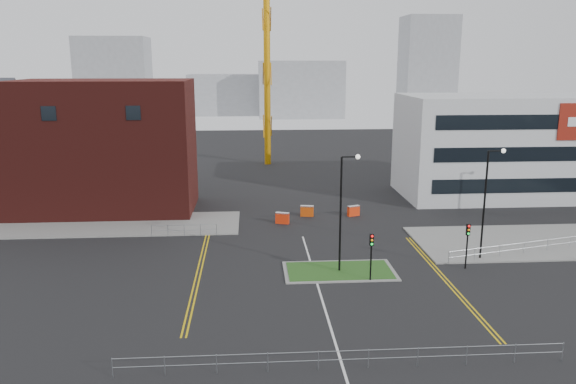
% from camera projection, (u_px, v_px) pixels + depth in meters
% --- Properties ---
extents(ground, '(200.00, 200.00, 0.00)m').
position_uv_depth(ground, '(328.00, 318.00, 35.54)').
color(ground, black).
rests_on(ground, ground).
extents(pavement_left, '(28.00, 8.00, 0.12)m').
position_uv_depth(pavement_left, '(97.00, 225.00, 55.58)').
color(pavement_left, slate).
rests_on(pavement_left, ground).
extents(pavement_right, '(24.00, 10.00, 0.12)m').
position_uv_depth(pavement_right, '(548.00, 241.00, 50.58)').
color(pavement_right, slate).
rests_on(pavement_right, ground).
extents(island_kerb, '(8.60, 4.60, 0.08)m').
position_uv_depth(island_kerb, '(339.00, 271.00, 43.44)').
color(island_kerb, slate).
rests_on(island_kerb, ground).
extents(grass_island, '(8.00, 4.00, 0.12)m').
position_uv_depth(grass_island, '(339.00, 271.00, 43.43)').
color(grass_island, '#28531B').
rests_on(grass_island, ground).
extents(brick_building, '(24.20, 10.07, 14.24)m').
position_uv_depth(brick_building, '(79.00, 148.00, 59.67)').
color(brick_building, '#481512').
rests_on(brick_building, ground).
extents(office_block, '(25.00, 12.20, 12.00)m').
position_uv_depth(office_block, '(508.00, 146.00, 66.95)').
color(office_block, silver).
rests_on(office_block, ground).
extents(streetlamp_island, '(1.46, 0.36, 9.18)m').
position_uv_depth(streetlamp_island, '(344.00, 204.00, 42.23)').
color(streetlamp_island, black).
rests_on(streetlamp_island, ground).
extents(streetlamp_right_near, '(1.46, 0.36, 9.18)m').
position_uv_depth(streetlamp_right_near, '(488.00, 195.00, 44.96)').
color(streetlamp_right_near, black).
rests_on(streetlamp_right_near, ground).
extents(traffic_light_island, '(0.28, 0.33, 3.65)m').
position_uv_depth(traffic_light_island, '(371.00, 248.00, 41.03)').
color(traffic_light_island, black).
rests_on(traffic_light_island, ground).
extents(traffic_light_right, '(0.28, 0.33, 3.65)m').
position_uv_depth(traffic_light_right, '(468.00, 237.00, 43.50)').
color(traffic_light_right, black).
rests_on(traffic_light_right, ground).
extents(railing_front, '(24.05, 0.05, 1.10)m').
position_uv_depth(railing_front, '(344.00, 355.00, 29.53)').
color(railing_front, gray).
rests_on(railing_front, ground).
extents(railing_left, '(6.05, 0.05, 1.10)m').
position_uv_depth(railing_left, '(184.00, 228.00, 52.13)').
color(railing_left, gray).
rests_on(railing_left, ground).
extents(railing_right, '(19.05, 5.05, 1.10)m').
position_uv_depth(railing_right, '(548.00, 243.00, 47.89)').
color(railing_right, gray).
rests_on(railing_right, ground).
extents(centre_line, '(0.15, 30.00, 0.01)m').
position_uv_depth(centre_line, '(324.00, 305.00, 37.48)').
color(centre_line, silver).
rests_on(centre_line, ground).
extents(yellow_left_a, '(0.12, 24.00, 0.01)m').
position_uv_depth(yellow_left_a, '(199.00, 266.00, 44.66)').
color(yellow_left_a, gold).
rests_on(yellow_left_a, ground).
extents(yellow_left_b, '(0.12, 24.00, 0.01)m').
position_uv_depth(yellow_left_b, '(202.00, 266.00, 44.68)').
color(yellow_left_b, gold).
rests_on(yellow_left_b, ground).
extents(yellow_right_a, '(0.12, 20.00, 0.01)m').
position_uv_depth(yellow_right_a, '(443.00, 279.00, 42.00)').
color(yellow_right_a, gold).
rests_on(yellow_right_a, ground).
extents(yellow_right_b, '(0.12, 20.00, 0.01)m').
position_uv_depth(yellow_right_b, '(447.00, 279.00, 42.02)').
color(yellow_right_b, gold).
rests_on(yellow_right_b, ground).
extents(skyline_a, '(18.00, 12.00, 22.00)m').
position_uv_depth(skyline_a, '(115.00, 80.00, 146.97)').
color(skyline_a, gray).
rests_on(skyline_a, ground).
extents(skyline_b, '(24.00, 12.00, 16.00)m').
position_uv_depth(skyline_b, '(301.00, 89.00, 160.67)').
color(skyline_b, gray).
rests_on(skyline_b, ground).
extents(skyline_c, '(14.00, 12.00, 28.00)m').
position_uv_depth(skyline_c, '(427.00, 68.00, 156.75)').
color(skyline_c, gray).
rests_on(skyline_c, ground).
extents(skyline_d, '(30.00, 12.00, 12.00)m').
position_uv_depth(skyline_d, '(239.00, 95.00, 169.65)').
color(skyline_d, gray).
rests_on(skyline_d, ground).
extents(barrier_left, '(1.42, 0.84, 1.14)m').
position_uv_depth(barrier_left, '(282.00, 218.00, 56.16)').
color(barrier_left, red).
rests_on(barrier_left, ground).
extents(barrier_mid, '(1.42, 0.68, 1.15)m').
position_uv_depth(barrier_mid, '(307.00, 211.00, 58.79)').
color(barrier_mid, '#CC440B').
rests_on(barrier_mid, ground).
extents(barrier_right, '(1.36, 0.88, 1.09)m').
position_uv_depth(barrier_right, '(353.00, 210.00, 58.96)').
color(barrier_right, red).
rests_on(barrier_right, ground).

